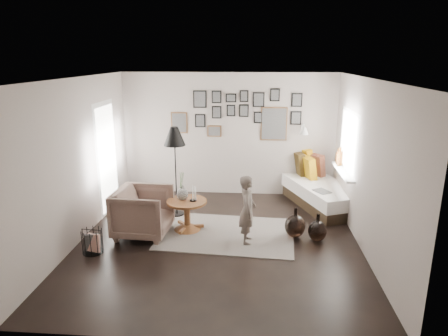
# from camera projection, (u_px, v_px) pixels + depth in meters

# --- Properties ---
(ground) EXTENTS (4.80, 4.80, 0.00)m
(ground) POSITION_uv_depth(u_px,v_px,m) (219.00, 241.00, 6.52)
(ground) COLOR black
(ground) RESTS_ON ground
(wall_back) EXTENTS (4.50, 0.00, 4.50)m
(wall_back) POSITION_uv_depth(u_px,v_px,m) (229.00, 135.00, 8.48)
(wall_back) COLOR #A79A92
(wall_back) RESTS_ON ground
(wall_front) EXTENTS (4.50, 0.00, 4.50)m
(wall_front) POSITION_uv_depth(u_px,v_px,m) (196.00, 228.00, 3.87)
(wall_front) COLOR #A79A92
(wall_front) RESTS_ON ground
(wall_left) EXTENTS (0.00, 4.80, 4.80)m
(wall_left) POSITION_uv_depth(u_px,v_px,m) (78.00, 161.00, 6.34)
(wall_left) COLOR #A79A92
(wall_left) RESTS_ON ground
(wall_right) EXTENTS (0.00, 4.80, 4.80)m
(wall_right) POSITION_uv_depth(u_px,v_px,m) (367.00, 167.00, 6.01)
(wall_right) COLOR #A79A92
(wall_right) RESTS_ON ground
(ceiling) EXTENTS (4.80, 4.80, 0.00)m
(ceiling) POSITION_uv_depth(u_px,v_px,m) (218.00, 78.00, 5.82)
(ceiling) COLOR white
(ceiling) RESTS_ON wall_back
(door_left) EXTENTS (0.00, 2.14, 2.14)m
(door_left) POSITION_uv_depth(u_px,v_px,m) (107.00, 158.00, 7.56)
(door_left) COLOR white
(door_left) RESTS_ON wall_left
(window_right) EXTENTS (0.15, 1.32, 1.30)m
(window_right) POSITION_uv_depth(u_px,v_px,m) (342.00, 167.00, 7.40)
(window_right) COLOR white
(window_right) RESTS_ON wall_right
(gallery_wall) EXTENTS (2.74, 0.03, 1.08)m
(gallery_wall) POSITION_uv_depth(u_px,v_px,m) (242.00, 114.00, 8.32)
(gallery_wall) COLOR brown
(gallery_wall) RESTS_ON wall_back
(wall_sconce) EXTENTS (0.18, 0.36, 0.16)m
(wall_sconce) POSITION_uv_depth(u_px,v_px,m) (304.00, 131.00, 8.06)
(wall_sconce) COLOR white
(wall_sconce) RESTS_ON wall_back
(rug) EXTENTS (2.34, 1.72, 0.01)m
(rug) POSITION_uv_depth(u_px,v_px,m) (227.00, 233.00, 6.78)
(rug) COLOR beige
(rug) RESTS_ON ground
(pedestal_table) EXTENTS (0.69, 0.69, 0.54)m
(pedestal_table) POSITION_uv_depth(u_px,v_px,m) (187.00, 216.00, 6.87)
(pedestal_table) COLOR brown
(pedestal_table) RESTS_ON ground
(vase) EXTENTS (0.20, 0.20, 0.49)m
(vase) POSITION_uv_depth(u_px,v_px,m) (182.00, 192.00, 6.78)
(vase) COLOR black
(vase) RESTS_ON pedestal_table
(candles) EXTENTS (0.12, 0.12, 0.26)m
(candles) POSITION_uv_depth(u_px,v_px,m) (193.00, 194.00, 6.75)
(candles) COLOR black
(candles) RESTS_ON pedestal_table
(daybed) EXTENTS (1.59, 2.25, 1.03)m
(daybed) POSITION_uv_depth(u_px,v_px,m) (319.00, 189.00, 8.11)
(daybed) COLOR black
(daybed) RESTS_ON ground
(magazine_on_daybed) EXTENTS (0.36, 0.39, 0.02)m
(magazine_on_daybed) POSITION_uv_depth(u_px,v_px,m) (322.00, 191.00, 7.45)
(magazine_on_daybed) COLOR black
(magazine_on_daybed) RESTS_ON daybed
(armchair) EXTENTS (0.94, 0.91, 0.81)m
(armchair) POSITION_uv_depth(u_px,v_px,m) (143.00, 212.00, 6.65)
(armchair) COLOR brown
(armchair) RESTS_ON ground
(armchair_cushion) EXTENTS (0.40, 0.41, 0.17)m
(armchair_cushion) POSITION_uv_depth(u_px,v_px,m) (145.00, 207.00, 6.67)
(armchair_cushion) COLOR silver
(armchair_cushion) RESTS_ON armchair
(floor_lamp) EXTENTS (0.40, 0.40, 1.69)m
(floor_lamp) POSITION_uv_depth(u_px,v_px,m) (175.00, 140.00, 7.20)
(floor_lamp) COLOR black
(floor_lamp) RESTS_ON ground
(magazine_basket) EXTENTS (0.32, 0.32, 0.38)m
(magazine_basket) POSITION_uv_depth(u_px,v_px,m) (92.00, 241.00, 6.09)
(magazine_basket) COLOR black
(magazine_basket) RESTS_ON ground
(demijohn_large) EXTENTS (0.34, 0.34, 0.52)m
(demijohn_large) POSITION_uv_depth(u_px,v_px,m) (295.00, 226.00, 6.61)
(demijohn_large) COLOR black
(demijohn_large) RESTS_ON ground
(demijohn_small) EXTENTS (0.30, 0.30, 0.47)m
(demijohn_small) POSITION_uv_depth(u_px,v_px,m) (317.00, 231.00, 6.48)
(demijohn_small) COLOR black
(demijohn_small) RESTS_ON ground
(child) EXTENTS (0.29, 0.42, 1.13)m
(child) POSITION_uv_depth(u_px,v_px,m) (247.00, 210.00, 6.33)
(child) COLOR brown
(child) RESTS_ON ground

